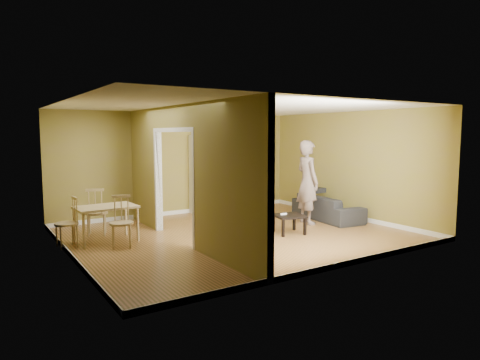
% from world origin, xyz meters
% --- Properties ---
extents(room_shell, '(6.50, 6.50, 6.50)m').
position_xyz_m(room_shell, '(0.00, 0.00, 1.30)').
color(room_shell, '#AF744A').
rests_on(room_shell, ground).
extents(partition, '(0.22, 5.50, 2.60)m').
position_xyz_m(partition, '(-1.20, 0.00, 1.30)').
color(partition, olive).
rests_on(partition, ground).
extents(wall_speaker, '(0.10, 0.10, 0.10)m').
position_xyz_m(wall_speaker, '(1.50, 2.69, 1.90)').
color(wall_speaker, black).
rests_on(wall_speaker, room_shell).
extents(sofa, '(2.10, 1.11, 0.76)m').
position_xyz_m(sofa, '(2.70, 0.17, 0.38)').
color(sofa, black).
rests_on(sofa, ground).
extents(person, '(0.91, 0.76, 2.25)m').
position_xyz_m(person, '(1.96, 0.07, 1.13)').
color(person, slate).
rests_on(person, ground).
extents(bookshelf, '(0.85, 0.37, 2.03)m').
position_xyz_m(bookshelf, '(0.67, 2.61, 1.01)').
color(bookshelf, white).
rests_on(bookshelf, ground).
extents(paper_box_navy_a, '(0.44, 0.29, 0.23)m').
position_xyz_m(paper_box_navy_a, '(0.67, 2.56, 0.54)').
color(paper_box_navy_a, navy).
rests_on(paper_box_navy_a, bookshelf).
extents(paper_box_navy_b, '(0.46, 0.30, 0.24)m').
position_xyz_m(paper_box_navy_b, '(0.69, 2.56, 1.34)').
color(paper_box_navy_b, navy).
rests_on(paper_box_navy_b, bookshelf).
extents(paper_box_navy_c, '(0.45, 0.29, 0.23)m').
position_xyz_m(paper_box_navy_c, '(0.70, 2.56, 1.57)').
color(paper_box_navy_c, navy).
rests_on(paper_box_navy_c, bookshelf).
extents(coffee_table, '(0.59, 0.59, 0.39)m').
position_xyz_m(coffee_table, '(0.96, -0.50, 0.33)').
color(coffee_table, black).
rests_on(coffee_table, ground).
extents(game_controller, '(0.15, 0.04, 0.03)m').
position_xyz_m(game_controller, '(0.89, -0.41, 0.40)').
color(game_controller, white).
rests_on(game_controller, coffee_table).
extents(dining_table, '(1.10, 0.74, 0.69)m').
position_xyz_m(dining_table, '(-2.42, 0.88, 0.61)').
color(dining_table, tan).
rests_on(dining_table, ground).
extents(chair_left, '(0.45, 0.45, 0.92)m').
position_xyz_m(chair_left, '(-3.14, 0.85, 0.46)').
color(chair_left, tan).
rests_on(chair_left, ground).
extents(chair_near, '(0.55, 0.55, 0.94)m').
position_xyz_m(chair_near, '(-2.30, 0.32, 0.47)').
color(chair_near, '#D6B082').
rests_on(chair_near, ground).
extents(chair_far, '(0.57, 0.57, 0.98)m').
position_xyz_m(chair_far, '(-2.44, 1.52, 0.49)').
color(chair_far, tan).
rests_on(chair_far, ground).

